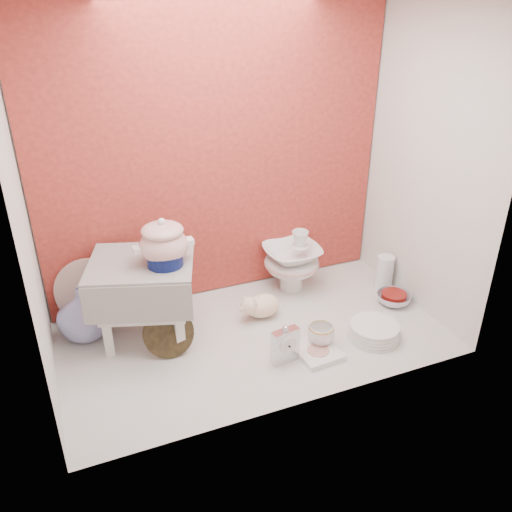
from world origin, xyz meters
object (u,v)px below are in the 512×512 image
at_px(blue_white_vase, 84,312).
at_px(step_stool, 145,300).
at_px(crystal_bowl, 394,299).
at_px(plush_pig, 263,305).
at_px(soup_tureen, 163,241).
at_px(floral_platter, 91,294).
at_px(dinner_plate_stack, 374,331).
at_px(porcelain_tower, 292,260).
at_px(gold_rim_teacup, 321,335).
at_px(mantel_clock, 285,344).

bearing_deg(blue_white_vase, step_stool, -22.86).
bearing_deg(crystal_bowl, plush_pig, 167.96).
distance_m(step_stool, plush_pig, 0.59).
distance_m(step_stool, blue_white_vase, 0.30).
bearing_deg(soup_tureen, blue_white_vase, 155.85).
distance_m(step_stool, floral_platter, 0.29).
distance_m(soup_tureen, crystal_bowl, 1.27).
distance_m(soup_tureen, plush_pig, 0.65).
bearing_deg(blue_white_vase, plush_pig, -11.46).
xyz_separation_m(dinner_plate_stack, porcelain_tower, (-0.16, 0.57, 0.13)).
relative_size(step_stool, floral_platter, 1.29).
xyz_separation_m(step_stool, gold_rim_teacup, (0.73, -0.38, -0.14)).
xyz_separation_m(mantel_clock, gold_rim_teacup, (0.20, 0.04, -0.03)).
height_order(soup_tureen, crystal_bowl, soup_tureen).
distance_m(plush_pig, dinner_plate_stack, 0.56).
bearing_deg(blue_white_vase, soup_tureen, -24.15).
xyz_separation_m(blue_white_vase, plush_pig, (0.85, -0.17, -0.07)).
xyz_separation_m(step_stool, floral_platter, (-0.22, 0.19, -0.02)).
bearing_deg(soup_tureen, plush_pig, -0.56).
distance_m(soup_tureen, blue_white_vase, 0.56).
height_order(mantel_clock, plush_pig, mantel_clock).
bearing_deg(step_stool, gold_rim_teacup, -9.41).
bearing_deg(crystal_bowl, dinner_plate_stack, -140.55).
bearing_deg(floral_platter, plush_pig, -17.32).
bearing_deg(blue_white_vase, mantel_clock, -33.89).
bearing_deg(step_stool, blue_white_vase, 175.27).
height_order(gold_rim_teacup, porcelain_tower, porcelain_tower).
height_order(gold_rim_teacup, dinner_plate_stack, gold_rim_teacup).
distance_m(blue_white_vase, dinner_plate_stack, 1.38).
distance_m(crystal_bowl, porcelain_tower, 0.57).
height_order(blue_white_vase, mantel_clock, blue_white_vase).
distance_m(blue_white_vase, plush_pig, 0.86).
height_order(step_stool, plush_pig, step_stool).
height_order(step_stool, gold_rim_teacup, step_stool).
bearing_deg(soup_tureen, crystal_bowl, -7.42).
distance_m(mantel_clock, porcelain_tower, 0.65).
xyz_separation_m(floral_platter, mantel_clock, (0.75, -0.61, -0.09)).
bearing_deg(mantel_clock, floral_platter, 131.82).
bearing_deg(floral_platter, soup_tureen, -37.09).
bearing_deg(step_stool, dinner_plate_stack, -4.94).
relative_size(floral_platter, porcelain_tower, 1.04).
xyz_separation_m(mantel_clock, dinner_plate_stack, (0.47, -0.00, -0.06)).
xyz_separation_m(soup_tureen, mantel_clock, (0.43, -0.37, -0.42)).
bearing_deg(soup_tureen, mantel_clock, -40.92).
height_order(mantel_clock, dinner_plate_stack, mantel_clock).
bearing_deg(dinner_plate_stack, mantel_clock, 179.73).
distance_m(gold_rim_teacup, crystal_bowl, 0.56).
bearing_deg(crystal_bowl, porcelain_tower, 140.99).
bearing_deg(mantel_clock, dinner_plate_stack, -9.13).
distance_m(floral_platter, porcelain_tower, 1.05).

